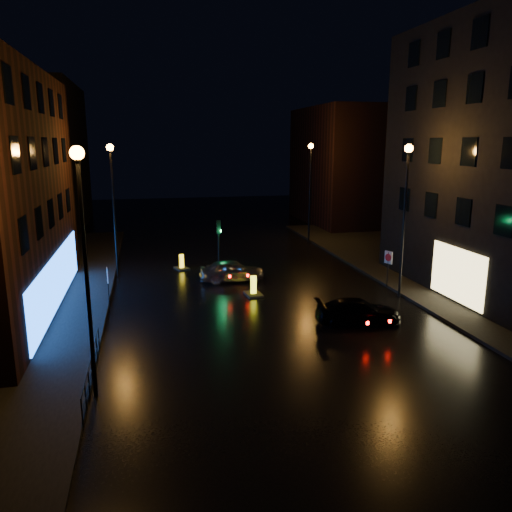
# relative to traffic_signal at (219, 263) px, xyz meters

# --- Properties ---
(ground) EXTENTS (120.00, 120.00, 0.00)m
(ground) POSITION_rel_traffic_signal_xyz_m (1.20, -14.00, -0.50)
(ground) COLOR black
(ground) RESTS_ON ground
(pavement_right) EXTENTS (12.00, 44.00, 0.15)m
(pavement_right) POSITION_rel_traffic_signal_xyz_m (15.20, -6.00, -0.43)
(pavement_right) COLOR black
(pavement_right) RESTS_ON ground
(building_far_left) EXTENTS (8.00, 16.00, 14.00)m
(building_far_left) POSITION_rel_traffic_signal_xyz_m (-14.80, 21.00, 6.50)
(building_far_left) COLOR black
(building_far_left) RESTS_ON ground
(building_far_right) EXTENTS (8.00, 14.00, 12.00)m
(building_far_right) POSITION_rel_traffic_signal_xyz_m (16.20, 18.00, 5.50)
(building_far_right) COLOR black
(building_far_right) RESTS_ON ground
(street_lamp_lnear) EXTENTS (0.44, 0.44, 8.37)m
(street_lamp_lnear) POSITION_rel_traffic_signal_xyz_m (-6.60, -16.00, 5.06)
(street_lamp_lnear) COLOR black
(street_lamp_lnear) RESTS_ON ground
(street_lamp_lfar) EXTENTS (0.44, 0.44, 8.37)m
(street_lamp_lfar) POSITION_rel_traffic_signal_xyz_m (-6.60, -0.00, 5.06)
(street_lamp_lfar) COLOR black
(street_lamp_lfar) RESTS_ON ground
(street_lamp_rnear) EXTENTS (0.44, 0.44, 8.37)m
(street_lamp_rnear) POSITION_rel_traffic_signal_xyz_m (9.00, -8.00, 5.06)
(street_lamp_rnear) COLOR black
(street_lamp_rnear) RESTS_ON ground
(street_lamp_rfar) EXTENTS (0.44, 0.44, 8.37)m
(street_lamp_rfar) POSITION_rel_traffic_signal_xyz_m (9.00, 8.00, 5.06)
(street_lamp_rfar) COLOR black
(street_lamp_rfar) RESTS_ON ground
(traffic_signal) EXTENTS (1.40, 2.40, 3.45)m
(traffic_signal) POSITION_rel_traffic_signal_xyz_m (0.00, 0.00, 0.00)
(traffic_signal) COLOR black
(traffic_signal) RESTS_ON ground
(guard_railing) EXTENTS (0.05, 6.04, 1.00)m
(guard_railing) POSITION_rel_traffic_signal_xyz_m (-6.80, -15.00, 0.24)
(guard_railing) COLOR black
(guard_railing) RESTS_ON ground
(silver_hatchback) EXTENTS (4.02, 1.71, 1.35)m
(silver_hatchback) POSITION_rel_traffic_signal_xyz_m (0.41, -2.75, 0.17)
(silver_hatchback) COLOR #989B9F
(silver_hatchback) RESTS_ON ground
(dark_sedan) EXTENTS (4.24, 2.17, 1.18)m
(dark_sedan) POSITION_rel_traffic_signal_xyz_m (5.03, -11.38, 0.09)
(dark_sedan) COLOR black
(dark_sedan) RESTS_ON ground
(bollard_near) EXTENTS (0.97, 1.36, 1.12)m
(bollard_near) POSITION_rel_traffic_signal_xyz_m (1.10, -5.90, -0.26)
(bollard_near) COLOR black
(bollard_near) RESTS_ON ground
(bollard_far) EXTENTS (1.11, 1.36, 1.02)m
(bollard_far) POSITION_rel_traffic_signal_xyz_m (-2.43, 0.97, -0.28)
(bollard_far) COLOR black
(bollard_far) RESTS_ON ground
(road_sign_left) EXTENTS (0.12, 0.55, 2.25)m
(road_sign_left) POSITION_rel_traffic_signal_xyz_m (-6.70, -6.89, 1.19)
(road_sign_left) COLOR black
(road_sign_left) RESTS_ON ground
(road_sign_right) EXTENTS (0.27, 0.52, 2.27)m
(road_sign_right) POSITION_rel_traffic_signal_xyz_m (9.10, -6.33, 1.20)
(road_sign_right) COLOR black
(road_sign_right) RESTS_ON ground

